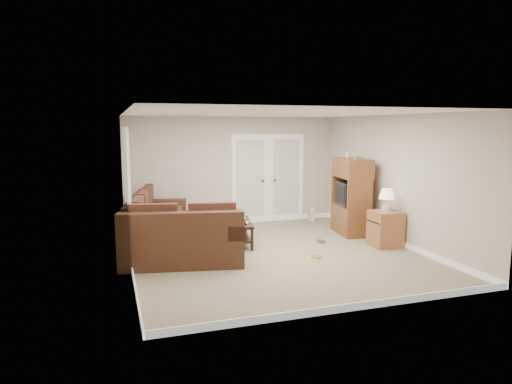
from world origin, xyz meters
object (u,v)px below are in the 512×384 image
object	(u,v)px
coffee_table	(237,231)
tv_armoire	(351,196)
sectional_sofa	(168,232)
side_cabinet	(385,226)

from	to	relation	value
coffee_table	tv_armoire	distance (m)	2.63
coffee_table	sectional_sofa	bearing A→B (deg)	-162.24
tv_armoire	side_cabinet	distance (m)	1.22
side_cabinet	coffee_table	bearing A→B (deg)	160.92
coffee_table	side_cabinet	size ratio (longest dim) A/B	1.07
sectional_sofa	side_cabinet	size ratio (longest dim) A/B	3.02
tv_armoire	side_cabinet	xyz separation A→B (m)	(0.09, -1.14, -0.41)
tv_armoire	side_cabinet	size ratio (longest dim) A/B	1.55
side_cabinet	tv_armoire	bearing A→B (deg)	97.02
sectional_sofa	side_cabinet	world-z (taller)	side_cabinet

